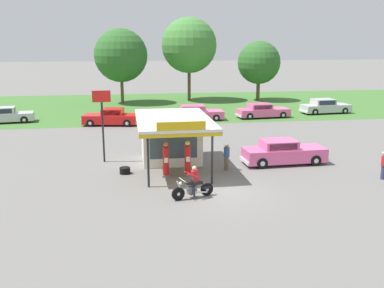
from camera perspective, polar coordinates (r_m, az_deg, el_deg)
ground_plane at (r=21.79m, az=3.82°, el=-6.22°), size 300.00×300.00×0.00m
grass_verge_strip at (r=50.76m, az=-3.48°, el=5.10°), size 120.00×24.00×0.01m
service_station_kiosk at (r=26.44m, az=-2.76°, el=1.27°), size 4.21×7.30×3.45m
gas_pump_nearside at (r=23.83m, az=-3.47°, el=-2.24°), size 0.44×0.44×1.95m
gas_pump_offside at (r=23.96m, az=-0.58°, el=-2.10°), size 0.44×0.44×1.97m
motorcycle_with_rider at (r=20.62m, az=0.20°, el=-5.41°), size 2.10×0.85×1.58m
featured_classic_sedan at (r=26.90m, az=11.96°, el=-1.13°), size 5.22×1.98×1.50m
parked_car_back_row_far_right at (r=47.17m, az=17.19°, el=4.73°), size 5.35×2.33×1.50m
parked_car_back_row_centre_right at (r=41.03m, az=0.58°, el=4.08°), size 5.10×2.00×1.43m
parked_car_back_row_centre at (r=39.31m, az=-10.68°, el=3.45°), size 5.16×2.63×1.50m
parked_car_back_row_far_left at (r=43.36m, az=-23.45°, el=3.48°), size 5.13×2.37×1.44m
parked_car_second_row_spare at (r=43.06m, az=9.30°, el=4.32°), size 5.36×2.28×1.39m
bystander_admiring_sedan at (r=25.54m, az=24.06°, el=-2.54°), size 0.34×0.34×1.52m
bystander_strolling_foreground at (r=25.05m, az=4.60°, el=-1.62°), size 0.34×0.34×1.59m
tree_oak_right at (r=54.95m, az=-0.47°, el=12.73°), size 6.84×6.84×10.28m
tree_oak_centre at (r=52.82m, az=-9.55°, el=11.32°), size 6.32×6.32×8.86m
tree_oak_left at (r=55.41m, az=8.70°, el=10.50°), size 5.33×5.33×7.41m
roadside_pole_sign at (r=26.79m, az=-11.79°, el=3.99°), size 1.10×0.12×4.44m
spare_tire_stack at (r=24.77m, az=-8.86°, el=-3.48°), size 0.60×0.60×0.36m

